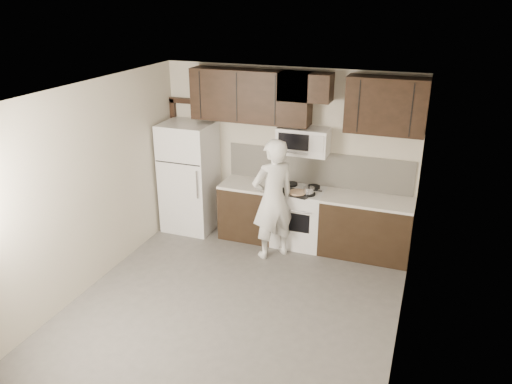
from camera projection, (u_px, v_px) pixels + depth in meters
The scene contains 14 objects.
floor at pixel (234, 306), 6.34m from camera, with size 4.50×4.50×0.00m, color #565451.
back_wall at pixel (287, 154), 7.80m from camera, with size 4.00×4.00×0.00m, color beige.
ceiling at pixel (230, 94), 5.34m from camera, with size 4.50×4.50×0.00m, color white.
counter_run at pixel (318, 220), 7.67m from camera, with size 2.95×0.64×0.91m.
stove at pixel (299, 217), 7.76m from camera, with size 0.76×0.66×0.94m.
backsplash at pixel (318, 168), 7.69m from camera, with size 2.90×0.02×0.54m, color beige.
upper_cabinets at pixel (299, 98), 7.23m from camera, with size 3.48×0.35×0.78m.
microwave at pixel (303, 141), 7.42m from camera, with size 0.76×0.42×0.40m.
refrigerator at pixel (189, 177), 8.15m from camera, with size 0.80×0.76×1.80m.
door_trim at pixel (178, 149), 8.42m from camera, with size 0.50×0.08×2.12m.
saucepan at pixel (309, 191), 7.39m from camera, with size 0.28×0.16×0.15m.
baking_tray at pixel (297, 194), 7.43m from camera, with size 0.39×0.29×0.02m, color black.
pizza at pixel (297, 192), 7.42m from camera, with size 0.26×0.26×0.02m, color beige.
person at pixel (273, 199), 7.24m from camera, with size 0.67×0.44×1.83m, color silver.
Camera 1 is at (2.10, -4.92, 3.71)m, focal length 35.00 mm.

